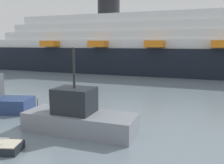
{
  "coord_description": "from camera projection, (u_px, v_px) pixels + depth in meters",
  "views": [
    {
      "loc": [
        7.33,
        -4.94,
        6.51
      ],
      "look_at": [
        0.0,
        16.97,
        2.8
      ],
      "focal_mm": 38.95,
      "sensor_mm": 36.0,
      "label": 1
    }
  ],
  "objects": [
    {
      "name": "fishing_boat_0",
      "position": [
        79.0,
        117.0,
        17.93
      ],
      "size": [
        8.4,
        3.16,
        6.2
      ],
      "rotation": [
        0.0,
        0.0,
        3.12
      ],
      "color": "gray",
      "rests_on": "ground_plane"
    },
    {
      "name": "channel_buoy_0",
      "position": [
        38.0,
        113.0,
        21.98
      ],
      "size": [
        0.53,
        0.53,
        1.59
      ],
      "color": "red",
      "rests_on": "ground_plane"
    },
    {
      "name": "cruise_ship",
      "position": [
        188.0,
        47.0,
        50.43
      ],
      "size": [
        100.08,
        18.55,
        17.64
      ],
      "rotation": [
        0.0,
        0.0,
        -0.04
      ],
      "color": "black",
      "rests_on": "ground_plane"
    }
  ]
}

